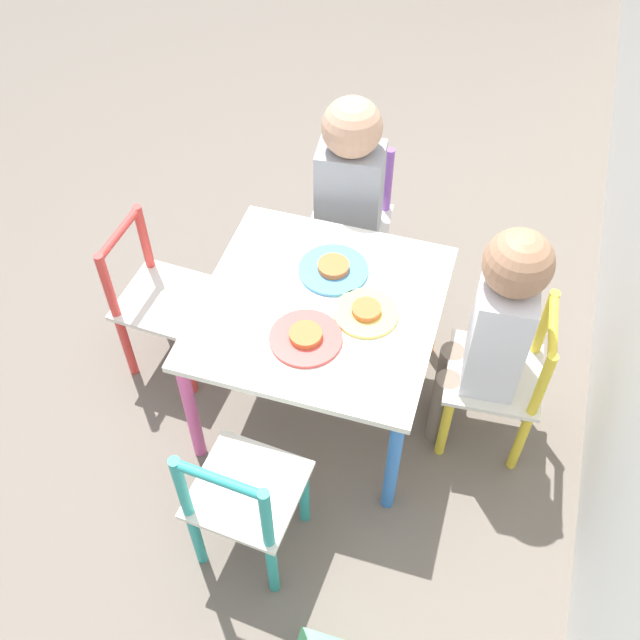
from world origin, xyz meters
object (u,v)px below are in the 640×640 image
chair_red (160,301)px  plate_right (306,337)px  kids_table (320,318)px  chair_teal (244,501)px  child_left (349,188)px  plate_left (333,269)px  chair_yellow (501,380)px  plate_back (366,312)px  child_back (494,325)px  chair_purple (350,227)px

chair_red → plate_right: size_ratio=2.77×
kids_table → chair_teal: 0.53m
kids_table → child_left: child_left is taller
plate_left → plate_right: (0.26, -0.00, -0.00)m
chair_yellow → plate_back: chair_yellow is taller
kids_table → plate_back: size_ratio=3.69×
kids_table → child_left: (-0.46, -0.05, 0.08)m
chair_yellow → child_left: child_left is taller
kids_table → child_back: 0.47m
chair_yellow → plate_right: bearing=-76.4°
chair_yellow → plate_right: chair_yellow is taller
child_back → plate_back: child_back is taller
chair_purple → chair_red: (0.49, -0.47, 0.00)m
kids_table → chair_red: bearing=-93.1°
child_left → plate_left: 0.33m
chair_teal → chair_red: (-0.54, -0.48, 0.00)m
kids_table → plate_back: bearing=90.0°
child_back → plate_back: 0.33m
chair_red → plate_left: chair_red is taller
kids_table → chair_red: 0.53m
chair_purple → plate_left: size_ratio=2.68×
chair_teal → chair_red: same height
child_back → plate_left: bearing=-105.8°
chair_red → plate_right: (0.16, 0.52, 0.20)m
kids_table → chair_red: size_ratio=1.21×
chair_yellow → chair_red: (0.01, -1.03, 0.00)m
chair_purple → chair_teal: 1.03m
chair_purple → plate_right: (0.64, 0.05, 0.20)m
chair_purple → plate_right: chair_purple is taller
kids_table → plate_left: (-0.13, 0.00, 0.07)m
chair_red → child_left: size_ratio=0.68×
chair_yellow → plate_left: chair_yellow is taller
child_left → child_back: size_ratio=0.97×
chair_purple → chair_yellow: 0.74m
chair_red → child_back: bearing=-86.7°
plate_back → child_left: bearing=-159.1°
kids_table → plate_left: plate_left is taller
chair_teal → plate_right: size_ratio=2.77×
chair_teal → plate_right: 0.44m
chair_red → child_left: bearing=-44.6°
plate_back → plate_right: bearing=-45.0°
child_back → plate_right: child_back is taller
kids_table → child_back: bearing=94.0°
child_left → plate_left: child_left is taller
plate_left → plate_back: bearing=45.0°
chair_teal → plate_back: 0.58m
chair_red → plate_back: bearing=-89.4°
kids_table → chair_yellow: (-0.04, 0.52, -0.13)m
plate_right → plate_left: bearing=180.0°
chair_red → child_left: 0.67m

